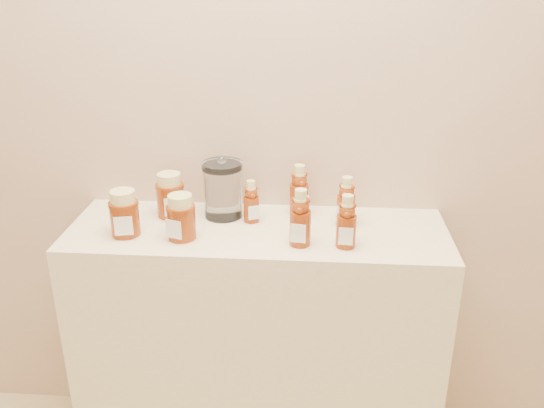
# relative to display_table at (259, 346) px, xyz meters

# --- Properties ---
(wall_back) EXTENTS (3.50, 0.02, 2.70)m
(wall_back) POSITION_rel_display_table_xyz_m (0.00, 0.20, 0.90)
(wall_back) COLOR tan
(wall_back) RESTS_ON ground
(display_table) EXTENTS (1.20, 0.40, 0.90)m
(display_table) POSITION_rel_display_table_xyz_m (0.00, 0.00, 0.00)
(display_table) COLOR beige
(display_table) RESTS_ON ground
(bear_bottle_back_left) EXTENTS (0.07, 0.07, 0.16)m
(bear_bottle_back_left) POSITION_rel_display_table_xyz_m (-0.02, 0.06, 0.53)
(bear_bottle_back_left) COLOR #6B2308
(bear_bottle_back_left) RESTS_ON display_table
(bear_bottle_back_mid) EXTENTS (0.09, 0.09, 0.20)m
(bear_bottle_back_mid) POSITION_rel_display_table_xyz_m (0.13, 0.13, 0.55)
(bear_bottle_back_mid) COLOR #6B2308
(bear_bottle_back_mid) RESTS_ON display_table
(bear_bottle_back_right) EXTENTS (0.08, 0.08, 0.18)m
(bear_bottle_back_right) POSITION_rel_display_table_xyz_m (0.28, 0.05, 0.54)
(bear_bottle_back_right) COLOR #6B2308
(bear_bottle_back_right) RESTS_ON display_table
(bear_bottle_front_left) EXTENTS (0.08, 0.08, 0.20)m
(bear_bottle_front_left) POSITION_rel_display_table_xyz_m (0.14, -0.10, 0.55)
(bear_bottle_front_left) COLOR #6B2308
(bear_bottle_front_left) RESTS_ON display_table
(bear_bottle_front_right) EXTENTS (0.07, 0.07, 0.18)m
(bear_bottle_front_right) POSITION_rel_display_table_xyz_m (0.27, -0.10, 0.54)
(bear_bottle_front_right) COLOR #6B2308
(bear_bottle_front_right) RESTS_ON display_table
(honey_jar_left) EXTENTS (0.11, 0.11, 0.15)m
(honey_jar_left) POSITION_rel_display_table_xyz_m (-0.40, -0.07, 0.52)
(honey_jar_left) COLOR #6B2308
(honey_jar_left) RESTS_ON display_table
(honey_jar_back) EXTENTS (0.12, 0.12, 0.15)m
(honey_jar_back) POSITION_rel_display_table_xyz_m (-0.29, 0.08, 0.52)
(honey_jar_back) COLOR #6B2308
(honey_jar_back) RESTS_ON display_table
(honey_jar_front) EXTENTS (0.11, 0.11, 0.14)m
(honey_jar_front) POSITION_rel_display_table_xyz_m (-0.22, -0.08, 0.52)
(honey_jar_front) COLOR #6B2308
(honey_jar_front) RESTS_ON display_table
(glass_canister) EXTENTS (0.16, 0.16, 0.20)m
(glass_canister) POSITION_rel_display_table_xyz_m (-0.12, 0.09, 0.55)
(glass_canister) COLOR white
(glass_canister) RESTS_ON display_table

